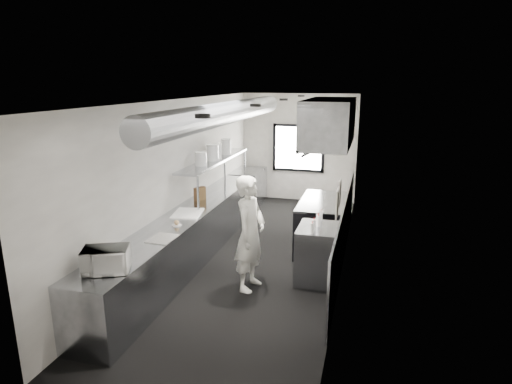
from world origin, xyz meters
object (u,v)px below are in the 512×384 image
Objects in this scene: prep_counter at (189,236)px; far_work_table at (248,187)px; pass_shelf at (216,161)px; squeeze_bottle_e at (321,215)px; squeeze_bottle_d at (318,220)px; exhaust_hood at (329,122)px; plate_stack_b at (213,153)px; line_cook at (250,233)px; deli_tub_b at (105,255)px; bottle_station at (318,254)px; knife_block at (200,194)px; plate_stack_c at (216,151)px; plate_stack_d at (226,147)px; squeeze_bottle_c at (319,221)px; small_plate at (177,225)px; microwave at (106,260)px; squeeze_bottle_a at (312,228)px; cutting_board at (187,213)px; deli_tub_a at (113,251)px; range at (322,224)px; plate_stack_a at (201,159)px; squeeze_bottle_b at (314,225)px.

prep_counter is 5.00× the size of far_work_table.
pass_shelf reaches higher than squeeze_bottle_e.
far_work_table is 7.01× the size of squeeze_bottle_d.
plate_stack_b is (-2.28, 0.14, -0.66)m from exhaust_hood.
line_cook is at bearing -56.45° from plate_stack_b.
line_cook reaches higher than deli_tub_b.
bottle_station is at bearing -35.99° from pass_shelf.
plate_stack_c reaches higher than knife_block.
squeeze_bottle_d is (0.02, -1.30, -1.40)m from exhaust_hood.
plate_stack_d is (-1.35, 2.84, 0.85)m from line_cook.
exhaust_hood is at bearing 91.51° from squeeze_bottle_c.
line_cook is 11.19× the size of small_plate.
microwave is at bearing -89.10° from plate_stack_d.
microwave reaches higher than squeeze_bottle_a.
prep_counter is 0.47m from cutting_board.
far_work_table is (0.04, 2.20, -1.09)m from pass_shelf.
plate_stack_c reaches higher than deli_tub_a.
plate_stack_d reaches higher than deli_tub_a.
range is at bearing -7.67° from pass_shelf.
exhaust_hood is at bearing -16.88° from line_cook.
microwave is at bearing -88.18° from plate_stack_a.
deli_tub_b is 0.54× the size of plate_stack_a.
knife_block is 2.60m from squeeze_bottle_b.
plate_stack_a is 2.53m from squeeze_bottle_e.
deli_tub_b is 3.02m from squeeze_bottle_b.
squeeze_bottle_a is at bearing -88.57° from range.
prep_counter is 2.33m from squeeze_bottle_d.
exhaust_hood is 8.77× the size of knife_block.
exhaust_hood reaches higher than squeeze_bottle_a.
pass_shelf is at bearing 172.33° from range.
squeeze_bottle_c reaches higher than squeeze_bottle_a.
plate_stack_d is at bearing 157.44° from range.
plate_stack_b is at bearing 92.78° from cutting_board.
squeeze_bottle_e is at bearing 85.78° from squeeze_bottle_a.
far_work_table is at bearing 88.86° from plate_stack_a.
squeeze_bottle_d is (2.14, 0.63, 0.08)m from small_plate.
pass_shelf is at bearing -91.07° from far_work_table.
small_plate is 0.26× the size of cutting_board.
deli_tub_a is (-0.15, -3.49, -0.59)m from pass_shelf.
pass_shelf is 18.26× the size of squeeze_bottle_e.
microwave is 3.50× the size of deli_tub_b.
bottle_station is 2.82× the size of plate_stack_b.
knife_block is at bearing -169.29° from range.
knife_block is (0.10, 2.92, 0.08)m from deli_tub_b.
range is 1.47m from squeeze_bottle_c.
deli_tub_b is (-1.52, -1.44, 0.06)m from line_cook.
exhaust_hood reaches higher than far_work_table.
far_work_table is 0.68× the size of line_cook.
knife_block is at bearing 151.25° from squeeze_bottle_a.
exhaust_hood is 3.59× the size of cutting_board.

